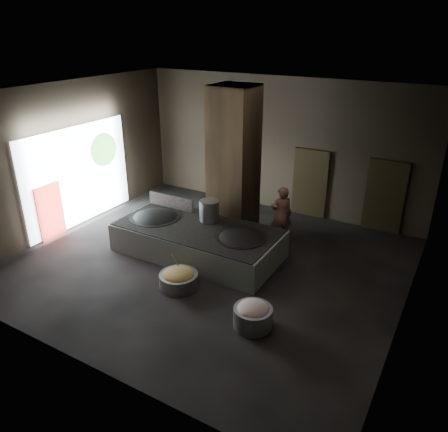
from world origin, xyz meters
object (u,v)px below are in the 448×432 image
Objects in this scene: wok_left at (155,219)px; meat_basin at (253,317)px; cook at (281,215)px; hearth_platform at (198,241)px; veg_basin at (179,280)px; wok_right at (241,240)px; stock_pot at (209,211)px.

meat_basin is at bearing -26.10° from wok_left.
meat_basin is (4.28, -2.09, -0.52)m from wok_left.
meat_basin is (1.10, -3.98, -0.64)m from cook.
hearth_platform is 4.78× the size of veg_basin.
meat_basin is at bearing -11.48° from veg_basin.
meat_basin is at bearing 68.00° from cook.
wok_right is 0.78× the size of cook.
wok_right is 2.00m from veg_basin.
veg_basin is 2.34m from meat_basin.
veg_basin is at bearing -77.79° from stock_pot.
wok_right is 1.83m from cook.
stock_pot is at bearing 21.80° from wok_left.
wok_left is at bearing 153.90° from meat_basin.
wok_left is at bearing 140.59° from veg_basin.
hearth_platform reaches higher than veg_basin.
wok_right is (1.35, 0.05, 0.35)m from hearth_platform.
wok_left is 2.63m from veg_basin.
veg_basin is at bearing -115.31° from wok_right.
hearth_platform is at bearing 107.59° from veg_basin.
veg_basin is at bearing 33.79° from cook.
wok_right reaches higher than meat_basin.
hearth_platform is 1.78m from veg_basin.
hearth_platform is at bearing 1.97° from wok_left.
wok_right reaches higher than veg_basin.
stock_pot is at bearing 135.85° from meat_basin.
cook is 1.81× the size of veg_basin.
wok_left is at bearing -178.37° from hearth_platform.
wok_left is 3.70m from cook.
hearth_platform is at bearing 9.32° from cook.
wok_right is 2.70m from meat_basin.
cook reaches higher than veg_basin.
cook is at bearing 30.69° from wok_left.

